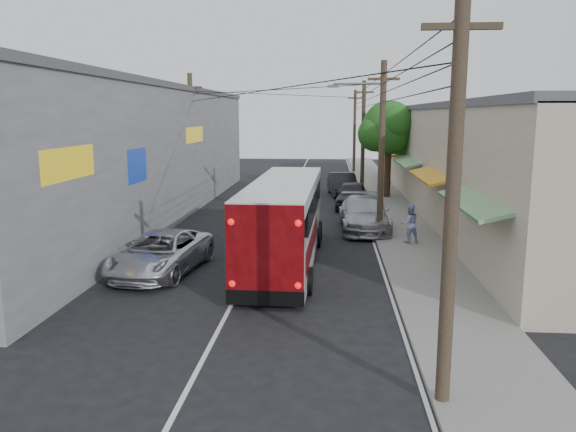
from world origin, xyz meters
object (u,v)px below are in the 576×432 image
jeepney (161,253)px  pedestrian_far (410,223)px  pedestrian_near (380,212)px  parked_car_mid (352,195)px  coach_bus (285,220)px  parked_suv (364,214)px  parked_car_far (343,184)px

jeepney → pedestrian_far: size_ratio=3.13×
pedestrian_far → pedestrian_near: bearing=-87.2°
jeepney → pedestrian_far: (9.56, 5.11, 0.23)m
pedestrian_far → parked_car_mid: bearing=-92.4°
coach_bus → parked_suv: coach_bus is taller
coach_bus → parked_suv: 7.26m
parked_car_far → parked_suv: bearing=-93.4°
parked_car_mid → pedestrian_near: bearing=-76.0°
jeepney → parked_suv: parked_suv is taller
jeepney → parked_suv: (7.74, 8.19, 0.08)m
pedestrian_near → parked_car_far: bearing=-98.1°
jeepney → parked_suv: 11.27m
parked_suv → pedestrian_far: size_ratio=3.32×
coach_bus → pedestrian_near: size_ratio=7.04×
coach_bus → parked_car_mid: bearing=78.1°
coach_bus → pedestrian_near: 7.76m
parked_car_mid → parked_car_far: parked_car_mid is taller
pedestrian_near → pedestrian_far: pedestrian_far is taller
coach_bus → pedestrian_near: (4.20, 6.49, -0.75)m
parked_suv → pedestrian_near: pedestrian_near is taller
parked_car_mid → pedestrian_near: (1.13, -6.64, 0.11)m
parked_car_far → pedestrian_far: (2.61, -15.09, 0.17)m
coach_bus → parked_car_far: bearing=83.2°
parked_car_far → pedestrian_near: pedestrian_near is taller
parked_car_far → parked_car_mid: bearing=-92.1°
parked_suv → parked_car_mid: (-0.33, 6.77, -0.02)m
pedestrian_far → coach_bus: bearing=17.4°
jeepney → pedestrian_far: pedestrian_far is taller
jeepney → parked_suv: bearing=53.9°
parked_car_far → pedestrian_near: (1.60, -11.88, 0.12)m
parked_suv → parked_car_far: parked_suv is taller
parked_suv → parked_car_far: size_ratio=1.17×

